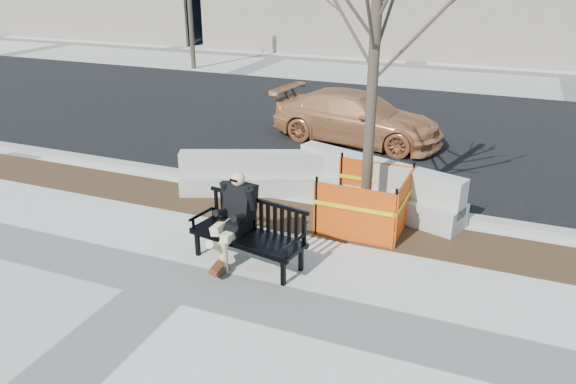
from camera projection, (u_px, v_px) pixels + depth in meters
name	position (u px, v px, depth m)	size (l,w,h in m)	color
ground	(171.00, 280.00, 7.82)	(120.00, 120.00, 0.00)	beige
mulch_strip	(251.00, 209.00, 10.04)	(40.00, 1.20, 0.02)	#47301C
asphalt_street	(347.00, 123.00, 15.34)	(60.00, 10.40, 0.01)	black
curb	(272.00, 188.00, 10.83)	(60.00, 0.25, 0.12)	#9E9B93
bench	(248.00, 262.00, 8.28)	(1.80, 0.64, 0.96)	black
seated_man	(237.00, 257.00, 8.44)	(0.58, 0.97, 1.35)	black
tree_fence	(364.00, 226.00, 9.43)	(2.05, 2.05, 5.13)	#FF4A0F
sedan	(356.00, 141.00, 13.83)	(1.72, 4.24, 1.23)	#BA7444
jersey_barrier_left	(258.00, 193.00, 10.77)	(2.96, 0.59, 0.85)	#ACAAA1
jersey_barrier_right	(375.00, 208.00, 10.11)	(3.25, 0.65, 0.93)	#ADAAA2
far_tree_left	(194.00, 68.00, 23.22)	(2.12, 2.12, 5.74)	#473D2E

